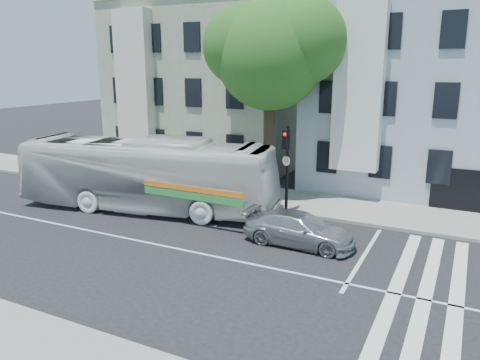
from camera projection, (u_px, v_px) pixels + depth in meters
The scene contains 9 objects.
ground at pixel (182, 250), 18.30m from camera, with size 120.00×120.00×0.00m, color black.
sidewalk_far at pixel (264, 197), 25.22m from camera, with size 80.00×4.00×0.15m, color gray.
building_left at pixel (215, 87), 33.03m from camera, with size 12.00×10.00×11.00m, color gray.
building_right at pixel (426, 92), 26.94m from camera, with size 12.00×10.00×11.00m, color #99ACB6.
street_tree at pixel (273, 49), 23.96m from camera, with size 7.30×5.90×11.10m.
bus at pixel (147, 174), 23.00m from camera, with size 12.93×3.03×3.60m, color silver.
sedan at pixel (299, 229), 18.70m from camera, with size 4.53×1.84×1.31m, color #B2B6BA.
hedge at pixel (143, 183), 26.61m from camera, with size 8.50×0.84×0.70m, color #216320, non-canonical shape.
traffic_signal at pixel (287, 158), 21.92m from camera, with size 0.43×0.53×4.30m.
Camera 1 is at (9.69, -14.27, 7.07)m, focal length 35.00 mm.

